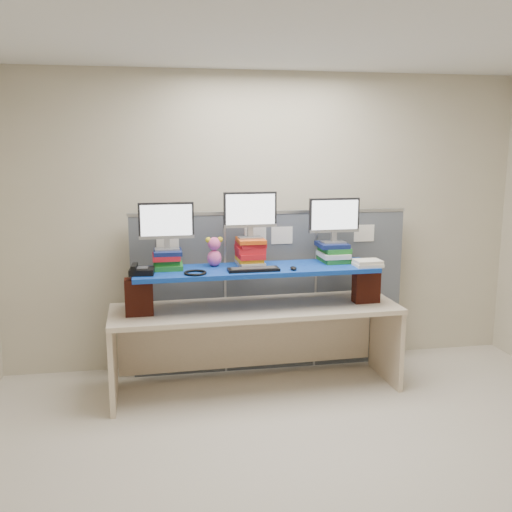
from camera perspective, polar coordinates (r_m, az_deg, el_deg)
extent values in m
cube|color=beige|center=(3.58, 7.11, -0.60)|extent=(5.00, 4.00, 2.80)
cube|color=beige|center=(4.09, 6.63, -20.16)|extent=(5.00, 4.00, 0.01)
cube|color=silver|center=(3.58, 7.67, 21.91)|extent=(5.00, 4.00, 0.01)
cube|color=#4C515A|center=(5.31, -7.78, -4.04)|extent=(0.85, 0.05, 1.50)
cube|color=#4C515A|center=(5.41, 1.46, -3.67)|extent=(0.85, 0.05, 1.50)
cube|color=#4C515A|center=(5.64, 10.14, -3.23)|extent=(0.85, 0.05, 1.50)
cube|color=#B3B6BA|center=(5.27, 1.50, 4.41)|extent=(2.60, 0.06, 0.03)
cube|color=white|center=(5.17, -8.84, 1.75)|extent=(0.20, 0.00, 0.16)
cube|color=white|center=(5.24, -0.06, 2.01)|extent=(0.20, 0.00, 0.16)
cube|color=white|center=(5.29, 2.61, 2.08)|extent=(0.20, 0.00, 0.16)
cube|color=white|center=(5.52, 10.76, 2.26)|extent=(0.20, 0.00, 0.16)
cube|color=beige|center=(4.93, 0.00, -5.32)|extent=(2.50, 0.80, 0.04)
cube|color=beige|center=(4.96, -14.13, -10.13)|extent=(0.06, 0.67, 0.71)
cube|color=beige|center=(5.41, 12.87, -8.29)|extent=(0.06, 0.67, 0.71)
cube|color=maroon|center=(4.74, -11.62, -4.02)|extent=(0.23, 0.13, 0.31)
cube|color=maroon|center=(5.12, 10.96, -2.88)|extent=(0.23, 0.13, 0.31)
cube|color=navy|center=(4.84, 0.00, -1.38)|extent=(2.08, 0.58, 0.04)
cube|color=#1D6C24|center=(4.86, -8.79, -1.00)|extent=(0.24, 0.28, 0.04)
cube|color=#1D6C24|center=(4.87, -8.89, -0.48)|extent=(0.21, 0.26, 0.04)
cube|color=red|center=(4.84, -8.97, -0.06)|extent=(0.23, 0.27, 0.04)
cube|color=#121D50|center=(4.83, -8.82, 0.39)|extent=(0.23, 0.27, 0.04)
cube|color=silver|center=(4.94, -0.60, -0.71)|extent=(0.23, 0.31, 0.03)
cube|color=yellow|center=(4.94, -0.68, -0.31)|extent=(0.22, 0.27, 0.03)
cube|color=red|center=(4.92, -0.59, 0.11)|extent=(0.23, 0.29, 0.05)
cube|color=red|center=(4.93, -0.61, 0.69)|extent=(0.24, 0.29, 0.05)
cube|color=red|center=(4.92, -0.53, 1.17)|extent=(0.24, 0.29, 0.04)
cube|color=#CE4A13|center=(4.90, -0.53, 1.57)|extent=(0.23, 0.28, 0.03)
cube|color=#1D6C24|center=(5.14, 7.84, -0.30)|extent=(0.25, 0.31, 0.04)
cube|color=silver|center=(5.12, 7.73, 0.14)|extent=(0.24, 0.30, 0.04)
cube|color=#1D6C24|center=(5.13, 7.86, 0.63)|extent=(0.25, 0.29, 0.04)
cube|color=#121D50|center=(5.13, 7.61, 1.11)|extent=(0.25, 0.29, 0.04)
cube|color=#95969A|center=(4.84, -8.88, 0.69)|extent=(0.21, 0.13, 0.01)
cube|color=#95969A|center=(4.83, -8.90, 1.25)|extent=(0.05, 0.04, 0.08)
cube|color=black|center=(4.80, -8.97, 3.52)|extent=(0.46, 0.05, 0.30)
cube|color=white|center=(4.78, -8.96, 3.49)|extent=(0.42, 0.02, 0.27)
cube|color=#95969A|center=(4.91, -0.58, 1.86)|extent=(0.21, 0.13, 0.01)
cube|color=#95969A|center=(4.90, -0.59, 2.41)|extent=(0.05, 0.04, 0.08)
cube|color=black|center=(4.88, -0.59, 4.65)|extent=(0.46, 0.05, 0.30)
cube|color=white|center=(4.86, -0.55, 4.63)|extent=(0.42, 0.02, 0.27)
cube|color=#95969A|center=(5.11, 7.76, 1.39)|extent=(0.21, 0.13, 0.01)
cube|color=#95969A|center=(5.11, 7.77, 1.92)|extent=(0.05, 0.04, 0.08)
cube|color=black|center=(5.08, 7.83, 4.07)|extent=(0.46, 0.05, 0.30)
cube|color=white|center=(5.06, 7.89, 4.04)|extent=(0.42, 0.02, 0.27)
cube|color=black|center=(4.71, -0.25, -1.36)|extent=(0.43, 0.15, 0.02)
cube|color=#2D2D30|center=(4.70, -0.25, -1.20)|extent=(0.37, 0.10, 0.00)
ellipsoid|color=black|center=(4.75, 3.76, -1.22)|extent=(0.08, 0.11, 0.03)
cube|color=black|center=(4.67, -11.34, -1.52)|extent=(0.21, 0.19, 0.05)
cube|color=#2D2D30|center=(4.66, -11.35, -1.18)|extent=(0.10, 0.10, 0.01)
cube|color=black|center=(4.67, -12.07, -1.03)|extent=(0.06, 0.18, 0.03)
torus|color=black|center=(4.62, -6.10, -1.67)|extent=(0.23, 0.23, 0.02)
ellipsoid|color=#ED5A9F|center=(4.90, -4.19, -0.21)|extent=(0.12, 0.11, 0.14)
sphere|color=#ED5A9F|center=(4.87, -4.21, 1.24)|extent=(0.11, 0.11, 0.11)
sphere|color=gold|center=(4.86, -4.80, 1.61)|extent=(0.05, 0.05, 0.05)
sphere|color=gold|center=(4.87, -3.62, 1.64)|extent=(0.05, 0.05, 0.05)
cube|color=silver|center=(4.98, 11.11, -0.85)|extent=(0.24, 0.19, 0.03)
cube|color=silver|center=(4.98, 11.12, -0.54)|extent=(0.23, 0.18, 0.03)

